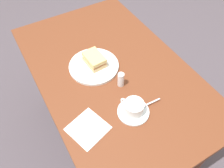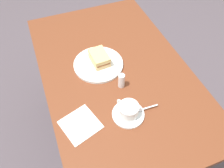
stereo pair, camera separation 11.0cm
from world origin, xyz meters
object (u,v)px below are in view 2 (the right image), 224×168
object	(u,v)px
sandwich_front	(99,58)
salt_shaker	(121,81)
dining_table	(115,85)
sandwich_plate	(98,64)
napkin	(80,124)
spoon	(145,109)
coffee_cup	(128,110)
coffee_saucer	(128,114)

from	to	relation	value
sandwich_front	salt_shaker	bearing A→B (deg)	-164.89
dining_table	sandwich_front	distance (m)	0.20
sandwich_plate	napkin	size ratio (longest dim) A/B	1.76
sandwich_front	spoon	xyz separation A→B (m)	(-0.35, -0.09, -0.03)
dining_table	sandwich_front	size ratio (longest dim) A/B	9.50
dining_table	spoon	size ratio (longest dim) A/B	12.22
sandwich_front	coffee_cup	size ratio (longest dim) A/B	1.13
sandwich_plate	salt_shaker	world-z (taller)	salt_shaker
sandwich_plate	napkin	distance (m)	0.37
napkin	sandwich_front	bearing A→B (deg)	-31.81
coffee_saucer	coffee_cup	bearing A→B (deg)	23.20
dining_table	napkin	world-z (taller)	napkin
coffee_cup	spoon	xyz separation A→B (m)	(-0.00, -0.08, -0.03)
napkin	dining_table	bearing A→B (deg)	-46.38
napkin	sandwich_plate	bearing A→B (deg)	-31.27
coffee_saucer	sandwich_plate	bearing A→B (deg)	4.19
salt_shaker	coffee_cup	bearing A→B (deg)	167.94
dining_table	salt_shaker	distance (m)	0.20
coffee_saucer	salt_shaker	distance (m)	0.17
sandwich_plate	coffee_saucer	bearing A→B (deg)	-175.81
coffee_saucer	salt_shaker	xyz separation A→B (m)	(0.17, -0.03, 0.03)
salt_shaker	napkin	bearing A→B (deg)	118.84
dining_table	spoon	bearing A→B (deg)	-173.21
sandwich_plate	napkin	xyz separation A→B (m)	(-0.31, 0.19, -0.01)
spoon	napkin	distance (m)	0.30
coffee_saucer	spoon	xyz separation A→B (m)	(-0.00, -0.08, 0.01)
sandwich_plate	sandwich_front	distance (m)	0.04
coffee_cup	napkin	bearing A→B (deg)	82.66
napkin	coffee_saucer	bearing A→B (deg)	-97.69
coffee_saucer	napkin	distance (m)	0.22
dining_table	coffee_saucer	world-z (taller)	coffee_saucer
napkin	salt_shaker	world-z (taller)	salt_shaker
coffee_saucer	dining_table	bearing A→B (deg)	-9.43
dining_table	sandwich_plate	size ratio (longest dim) A/B	4.55
sandwich_front	salt_shaker	world-z (taller)	salt_shaker
coffee_cup	napkin	distance (m)	0.22
spoon	napkin	bearing A→B (deg)	83.78
coffee_cup	spoon	size ratio (longest dim) A/B	1.14
spoon	salt_shaker	distance (m)	0.18
coffee_saucer	spoon	size ratio (longest dim) A/B	1.48
sandwich_plate	salt_shaker	bearing A→B (deg)	-161.18
napkin	salt_shaker	xyz separation A→B (m)	(0.14, -0.25, 0.04)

